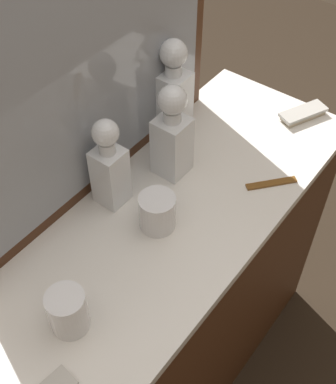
{
  "coord_description": "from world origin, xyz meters",
  "views": [
    {
      "loc": [
        -0.66,
        -0.5,
        1.89
      ],
      "look_at": [
        0.0,
        0.0,
        0.99
      ],
      "focal_mm": 48.23,
      "sensor_mm": 36.0,
      "label": 1
    }
  ],
  "objects_px": {
    "tortoiseshell_comb": "(271,183)",
    "crystal_decanter_far_right": "(110,170)",
    "crystal_decanter_far_left": "(172,139)",
    "crystal_tumbler_left": "(157,213)",
    "crystal_decanter_rear": "(173,100)",
    "silver_brush_rear": "(303,114)",
    "crystal_tumbler_far_right": "(68,312)"
  },
  "relations": [
    {
      "from": "crystal_tumbler_left",
      "to": "tortoiseshell_comb",
      "type": "xyz_separation_m",
      "value": [
        0.29,
        -0.16,
        -0.04
      ]
    },
    {
      "from": "silver_brush_rear",
      "to": "crystal_tumbler_left",
      "type": "bearing_deg",
      "value": 171.12
    },
    {
      "from": "crystal_decanter_far_left",
      "to": "crystal_tumbler_left",
      "type": "relative_size",
      "value": 2.88
    },
    {
      "from": "crystal_decanter_far_right",
      "to": "crystal_tumbler_far_right",
      "type": "bearing_deg",
      "value": -152.64
    },
    {
      "from": "tortoiseshell_comb",
      "to": "crystal_decanter_far_left",
      "type": "bearing_deg",
      "value": 115.44
    },
    {
      "from": "crystal_decanter_rear",
      "to": "crystal_tumbler_left",
      "type": "xyz_separation_m",
      "value": [
        -0.29,
        -0.17,
        -0.08
      ]
    },
    {
      "from": "tortoiseshell_comb",
      "to": "crystal_decanter_far_right",
      "type": "bearing_deg",
      "value": 134.25
    },
    {
      "from": "crystal_tumbler_left",
      "to": "tortoiseshell_comb",
      "type": "distance_m",
      "value": 0.33
    },
    {
      "from": "crystal_decanter_rear",
      "to": "crystal_tumbler_left",
      "type": "relative_size",
      "value": 3.26
    },
    {
      "from": "crystal_decanter_far_left",
      "to": "silver_brush_rear",
      "type": "height_order",
      "value": "crystal_decanter_far_left"
    },
    {
      "from": "crystal_decanter_far_right",
      "to": "silver_brush_rear",
      "type": "bearing_deg",
      "value": -21.65
    },
    {
      "from": "crystal_decanter_rear",
      "to": "crystal_tumbler_left",
      "type": "distance_m",
      "value": 0.35
    },
    {
      "from": "crystal_tumbler_left",
      "to": "silver_brush_rear",
      "type": "distance_m",
      "value": 0.6
    },
    {
      "from": "crystal_decanter_rear",
      "to": "crystal_tumbler_left",
      "type": "height_order",
      "value": "crystal_decanter_rear"
    },
    {
      "from": "silver_brush_rear",
      "to": "crystal_tumbler_far_right",
      "type": "bearing_deg",
      "value": 175.67
    },
    {
      "from": "crystal_decanter_far_left",
      "to": "crystal_tumbler_far_right",
      "type": "xyz_separation_m",
      "value": [
        -0.49,
        -0.11,
        -0.06
      ]
    },
    {
      "from": "crystal_decanter_rear",
      "to": "crystal_tumbler_far_right",
      "type": "height_order",
      "value": "crystal_decanter_rear"
    },
    {
      "from": "crystal_decanter_far_right",
      "to": "crystal_tumbler_left",
      "type": "xyz_separation_m",
      "value": [
        0.0,
        -0.14,
        -0.06
      ]
    },
    {
      "from": "crystal_decanter_rear",
      "to": "crystal_decanter_far_right",
      "type": "height_order",
      "value": "crystal_decanter_rear"
    },
    {
      "from": "crystal_decanter_far_right",
      "to": "crystal_decanter_far_left",
      "type": "xyz_separation_m",
      "value": [
        0.18,
        -0.06,
        0.01
      ]
    },
    {
      "from": "crystal_decanter_rear",
      "to": "crystal_decanter_far_right",
      "type": "bearing_deg",
      "value": -174.49
    },
    {
      "from": "crystal_tumbler_far_right",
      "to": "tortoiseshell_comb",
      "type": "relative_size",
      "value": 0.88
    },
    {
      "from": "crystal_decanter_far_left",
      "to": "crystal_decanter_rear",
      "type": "bearing_deg",
      "value": 35.93
    },
    {
      "from": "crystal_decanter_far_left",
      "to": "crystal_tumbler_left",
      "type": "bearing_deg",
      "value": -153.72
    },
    {
      "from": "crystal_decanter_rear",
      "to": "silver_brush_rear",
      "type": "xyz_separation_m",
      "value": [
        0.3,
        -0.26,
        -0.11
      ]
    },
    {
      "from": "crystal_tumbler_far_right",
      "to": "crystal_decanter_rear",
      "type": "bearing_deg",
      "value": 17.55
    },
    {
      "from": "crystal_decanter_rear",
      "to": "crystal_decanter_far_left",
      "type": "distance_m",
      "value": 0.15
    },
    {
      "from": "crystal_decanter_far_left",
      "to": "tortoiseshell_comb",
      "type": "relative_size",
      "value": 2.29
    },
    {
      "from": "crystal_tumbler_far_right",
      "to": "crystal_decanter_far_right",
      "type": "bearing_deg",
      "value": 27.36
    },
    {
      "from": "crystal_decanter_rear",
      "to": "crystal_decanter_far_right",
      "type": "relative_size",
      "value": 1.2
    },
    {
      "from": "crystal_decanter_far_right",
      "to": "crystal_decanter_far_left",
      "type": "bearing_deg",
      "value": -17.88
    },
    {
      "from": "crystal_decanter_far_right",
      "to": "silver_brush_rear",
      "type": "relative_size",
      "value": 1.63
    }
  ]
}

